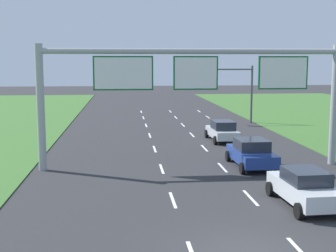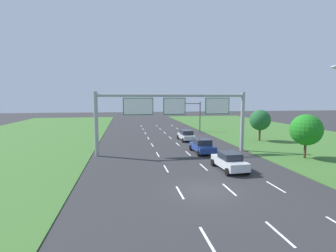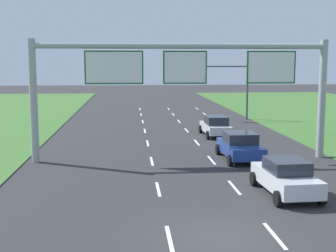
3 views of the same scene
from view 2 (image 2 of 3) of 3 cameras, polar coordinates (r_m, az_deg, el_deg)
ground_plane at (r=18.60m, az=8.03°, el=-13.83°), size 200.00×200.00×0.00m
lane_dashes_inner_left at (r=29.57m, az=-2.25°, el=-6.20°), size 0.14×62.40×0.01m
lane_dashes_inner_right at (r=30.19m, az=4.39°, el=-5.95°), size 0.14×62.40×0.01m
lane_dashes_slip at (r=31.19m, az=10.68°, el=-5.65°), size 0.14×62.40×0.01m
car_near_red at (r=38.94m, az=4.00°, el=-2.03°), size 2.10×4.31×1.56m
car_lead_silver at (r=23.81m, az=13.24°, el=-7.47°), size 2.19×4.37×1.57m
car_mid_lane at (r=30.50m, az=7.50°, el=-4.33°), size 2.24×4.44×1.61m
sign_gantry at (r=29.51m, az=1.22°, el=3.43°), size 17.24×0.44×7.00m
traffic_light_mast at (r=48.91m, az=4.81°, el=3.27°), size 4.76×0.49×5.60m
roadside_tree_mid at (r=30.66m, az=27.86°, el=-0.75°), size 3.23×3.23×4.65m
roadside_tree_far at (r=40.36m, az=19.41°, el=1.21°), size 2.98×2.98×4.59m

